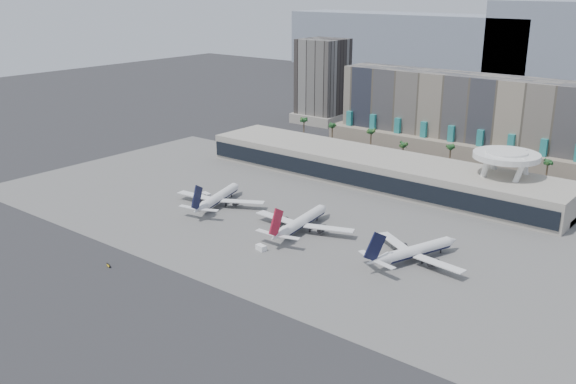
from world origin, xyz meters
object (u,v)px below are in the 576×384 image
Objects in this scene: airliner_left at (218,198)px; airliner_centre at (301,222)px; service_vehicle_a at (206,195)px; service_vehicle_b at (261,248)px; taxiway_sign at (108,266)px; airliner_right at (414,251)px.

airliner_centre is at bearing -18.43° from airliner_left.
service_vehicle_a is at bearing 166.62° from airliner_centre.
airliner_left is at bearing 170.54° from airliner_centre.
service_vehicle_b is 1.62× the size of taxiway_sign.
service_vehicle_b is at bearing -45.55° from airliner_left.
airliner_centre reaches higher than service_vehicle_a.
airliner_left is 48.67m from service_vehicle_b.
airliner_right is (44.18, 2.08, -0.14)m from airliner_centre.
airliner_centre is at bearing 102.24° from service_vehicle_b.
taxiway_sign is (-28.67, -62.17, -3.06)m from airliner_centre.
airliner_left is 1.02× the size of airliner_right.
airliner_centre is at bearing 76.85° from taxiway_sign.
airliner_centre is 22.32m from service_vehicle_b.
service_vehicle_b is (-44.02, -24.24, -2.49)m from airliner_right.
airliner_centre reaches higher than airliner_left.
airliner_right is (86.79, 1.14, -0.03)m from airliner_left.
taxiway_sign is at bearing -56.77° from service_vehicle_a.
taxiway_sign is (24.89, -67.03, -0.60)m from service_vehicle_a.
airliner_centre is at bearing 7.67° from service_vehicle_a.
airliner_centre is 53.84m from service_vehicle_a.
airliner_left is 17.16× the size of taxiway_sign.
taxiway_sign is at bearing -94.71° from airliner_left.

